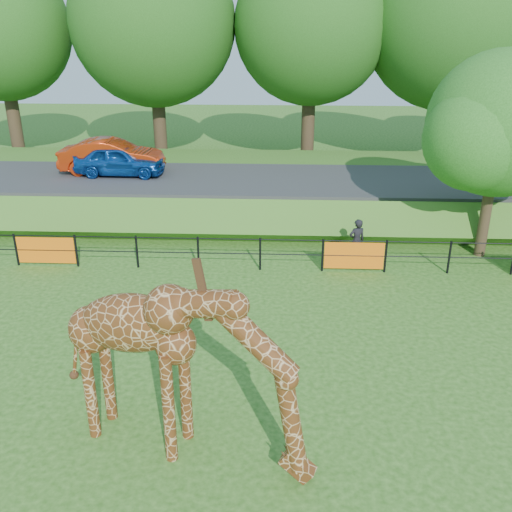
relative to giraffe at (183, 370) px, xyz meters
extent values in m
plane|color=#275314|center=(1.05, 0.36, -1.77)|extent=(90.00, 90.00, 0.00)
cube|color=#275314|center=(1.05, 15.86, -1.12)|extent=(40.00, 9.00, 1.30)
cube|color=#303032|center=(1.05, 14.36, -0.41)|extent=(40.00, 5.00, 0.12)
imported|color=#154FB1|center=(-5.06, 14.63, 0.28)|extent=(3.76, 1.60, 1.27)
imported|color=red|center=(-5.49, 15.03, 0.36)|extent=(4.35, 1.61, 1.42)
imported|color=black|center=(4.21, 9.10, -1.01)|extent=(0.64, 0.53, 1.52)
cylinder|color=#342317|center=(8.55, 9.96, -0.17)|extent=(0.36, 0.36, 3.20)
sphere|color=#225B19|center=(8.55, 9.96, 2.69)|extent=(4.60, 4.60, 4.60)
sphere|color=#225B19|center=(7.63, 9.27, 2.35)|extent=(3.22, 3.22, 3.22)
cylinder|color=#342317|center=(-12.95, 22.36, 0.73)|extent=(0.70, 0.70, 5.00)
cylinder|color=#342317|center=(-4.95, 22.36, 0.73)|extent=(0.70, 0.70, 5.00)
sphere|color=#204C14|center=(-4.95, 22.36, 5.54)|extent=(8.40, 8.40, 8.40)
cylinder|color=#342317|center=(3.05, 22.36, 0.73)|extent=(0.70, 0.70, 5.00)
sphere|color=#204C14|center=(3.05, 22.36, 5.37)|extent=(7.80, 7.80, 7.80)
cylinder|color=#342317|center=(10.05, 22.36, 0.73)|extent=(0.70, 0.70, 5.00)
sphere|color=#204C14|center=(10.05, 22.36, 5.65)|extent=(8.80, 8.80, 8.80)
camera|label=1|loc=(1.70, -8.50, 5.84)|focal=40.00mm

